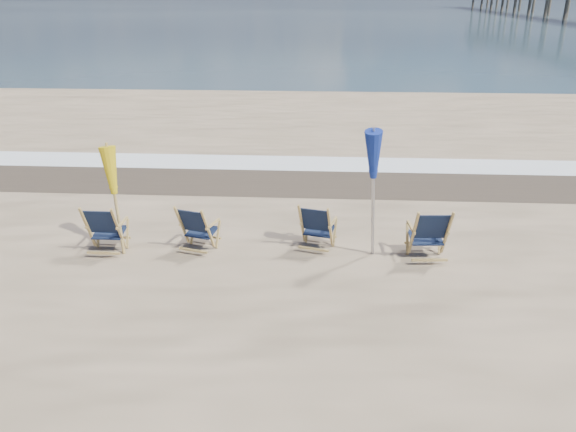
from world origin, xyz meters
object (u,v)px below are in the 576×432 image
beach_chair_2 (330,229)px  umbrella_blue (376,157)px  umbrella_yellow (113,177)px  beach_chair_0 (119,230)px  beach_chair_1 (208,231)px  beach_chair_3 (447,235)px

beach_chair_2 → umbrella_blue: size_ratio=0.39×
umbrella_yellow → umbrella_blue: umbrella_blue is taller
beach_chair_0 → umbrella_blue: size_ratio=0.41×
beach_chair_1 → beach_chair_0: bearing=21.1°
beach_chair_2 → umbrella_blue: 1.61m
beach_chair_1 → beach_chair_3: 4.24m
beach_chair_0 → beach_chair_1: 1.60m
beach_chair_1 → umbrella_blue: 3.25m
umbrella_blue → beach_chair_1: bearing=-180.0°
beach_chair_1 → umbrella_yellow: (-1.66, 0.06, 0.97)m
beach_chair_1 → beach_chair_3: (4.24, -0.05, 0.05)m
beach_chair_3 → umbrella_yellow: size_ratio=0.54×
beach_chair_1 → umbrella_yellow: 1.92m
beach_chair_1 → umbrella_blue: (2.92, 0.00, 1.42)m
beach_chair_3 → umbrella_blue: umbrella_blue is taller
beach_chair_2 → umbrella_blue: bearing=179.9°
beach_chair_1 → umbrella_yellow: bearing=14.1°
beach_chair_0 → umbrella_blue: 4.73m
beach_chair_0 → umbrella_yellow: umbrella_yellow is taller
beach_chair_0 → beach_chair_2: (3.79, 0.33, -0.02)m
beach_chair_1 → beach_chair_3: bearing=-164.4°
beach_chair_2 → umbrella_yellow: umbrella_yellow is taller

